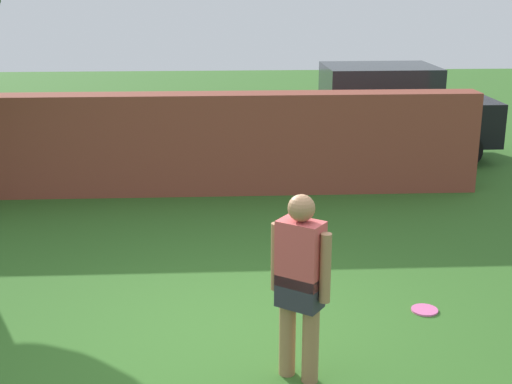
{
  "coord_description": "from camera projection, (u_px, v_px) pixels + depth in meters",
  "views": [
    {
      "loc": [
        -0.15,
        -5.99,
        3.25
      ],
      "look_at": [
        0.24,
        1.39,
        1.0
      ],
      "focal_mm": 49.58,
      "sensor_mm": 36.0,
      "label": 1
    }
  ],
  "objects": [
    {
      "name": "ground_plane",
      "position": [
        238.0,
        336.0,
        6.67
      ],
      "size": [
        40.0,
        40.0,
        0.0
      ],
      "primitive_type": "plane",
      "color": "#336623"
    },
    {
      "name": "car",
      "position": [
        378.0,
        112.0,
        13.06
      ],
      "size": [
        4.23,
        1.98,
        1.72
      ],
      "rotation": [
        0.0,
        0.0,
        0.02
      ],
      "color": "black",
      "rests_on": "ground"
    },
    {
      "name": "person",
      "position": [
        300.0,
        280.0,
        5.73
      ],
      "size": [
        0.46,
        0.39,
        1.62
      ],
      "rotation": [
        0.0,
        0.0,
        -0.62
      ],
      "color": "#9E704C",
      "rests_on": "ground"
    },
    {
      "name": "brick_wall",
      "position": [
        132.0,
        145.0,
        10.87
      ],
      "size": [
        10.74,
        0.5,
        1.57
      ],
      "primitive_type": "cube",
      "color": "brown",
      "rests_on": "ground"
    },
    {
      "name": "frisbee_pink",
      "position": [
        425.0,
        310.0,
        7.18
      ],
      "size": [
        0.27,
        0.27,
        0.02
      ],
      "primitive_type": "cylinder",
      "color": "pink",
      "rests_on": "ground"
    }
  ]
}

